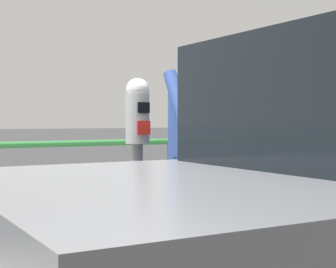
{
  "coord_description": "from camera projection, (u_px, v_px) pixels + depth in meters",
  "views": [
    {
      "loc": [
        -1.88,
        -2.88,
        1.35
      ],
      "look_at": [
        -0.04,
        0.34,
        1.25
      ],
      "focal_mm": 56.89,
      "sensor_mm": 36.0,
      "label": 1
    }
  ],
  "objects": [
    {
      "name": "parking_meter",
      "position": [
        138.0,
        145.0,
        3.5
      ],
      "size": [
        0.16,
        0.17,
        1.5
      ],
      "rotation": [
        0.0,
        0.0,
        3.18
      ],
      "color": "slate",
      "rests_on": "sidewalk_curb"
    },
    {
      "name": "pedestrian_at_meter",
      "position": [
        204.0,
        151.0,
        3.71
      ],
      "size": [
        0.63,
        0.44,
        1.75
      ],
      "rotation": [
        0.0,
        0.0,
        3.17
      ],
      "color": "#1E233F",
      "rests_on": "sidewalk_curb"
    },
    {
      "name": "background_railing",
      "position": [
        88.0,
        171.0,
        5.16
      ],
      "size": [
        24.06,
        0.06,
        1.03
      ],
      "color": "#2D7A38",
      "rests_on": "sidewalk_curb"
    }
  ]
}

